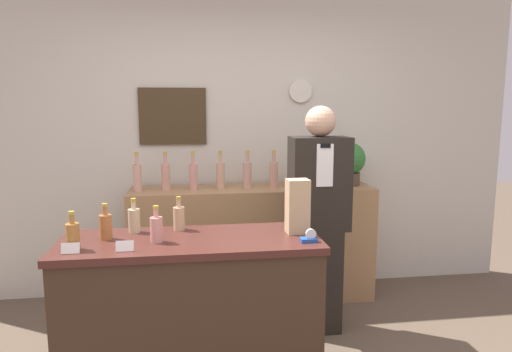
% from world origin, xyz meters
% --- Properties ---
extents(back_wall, '(5.20, 0.09, 2.70)m').
position_xyz_m(back_wall, '(-0.00, 2.00, 1.35)').
color(back_wall, beige).
rests_on(back_wall, ground_plane).
extents(back_shelf, '(2.05, 0.46, 0.98)m').
position_xyz_m(back_shelf, '(0.16, 1.71, 0.49)').
color(back_shelf, '#9E754C').
rests_on(back_shelf, ground_plane).
extents(display_counter, '(1.45, 0.57, 0.92)m').
position_xyz_m(display_counter, '(-0.36, 0.46, 0.46)').
color(display_counter, '#382619').
rests_on(display_counter, ground_plane).
extents(shopkeeper, '(0.42, 0.26, 1.66)m').
position_xyz_m(shopkeeper, '(0.56, 1.09, 0.83)').
color(shopkeeper, black).
rests_on(shopkeeper, ground_plane).
extents(potted_plant, '(0.28, 0.28, 0.37)m').
position_xyz_m(potted_plant, '(1.01, 1.74, 1.18)').
color(potted_plant, '#4C3D2D').
rests_on(potted_plant, back_shelf).
extents(paper_bag, '(0.13, 0.11, 0.32)m').
position_xyz_m(paper_bag, '(0.26, 0.49, 1.08)').
color(paper_bag, tan).
rests_on(paper_bag, display_counter).
extents(tape_dispenser, '(0.09, 0.06, 0.07)m').
position_xyz_m(tape_dispenser, '(0.28, 0.31, 0.95)').
color(tape_dispenser, '#1E4799').
rests_on(tape_dispenser, display_counter).
extents(price_card_left, '(0.09, 0.02, 0.06)m').
position_xyz_m(price_card_left, '(-0.96, 0.28, 0.95)').
color(price_card_left, white).
rests_on(price_card_left, display_counter).
extents(price_card_right, '(0.09, 0.02, 0.06)m').
position_xyz_m(price_card_right, '(-0.70, 0.28, 0.95)').
color(price_card_right, white).
rests_on(price_card_right, display_counter).
extents(counter_bottle_0, '(0.07, 0.07, 0.20)m').
position_xyz_m(counter_bottle_0, '(-0.96, 0.34, 1.00)').
color(counter_bottle_0, '#A36B31').
rests_on(counter_bottle_0, display_counter).
extents(counter_bottle_1, '(0.07, 0.07, 0.20)m').
position_xyz_m(counter_bottle_1, '(-0.83, 0.51, 1.00)').
color(counter_bottle_1, '#A46432').
rests_on(counter_bottle_1, display_counter).
extents(counter_bottle_2, '(0.07, 0.07, 0.20)m').
position_xyz_m(counter_bottle_2, '(-0.69, 0.64, 1.00)').
color(counter_bottle_2, '#C1B186').
rests_on(counter_bottle_2, display_counter).
extents(counter_bottle_3, '(0.07, 0.07, 0.20)m').
position_xyz_m(counter_bottle_3, '(-0.55, 0.42, 1.00)').
color(counter_bottle_3, tan).
rests_on(counter_bottle_3, display_counter).
extents(counter_bottle_4, '(0.07, 0.07, 0.20)m').
position_xyz_m(counter_bottle_4, '(-0.43, 0.65, 1.00)').
color(counter_bottle_4, tan).
rests_on(counter_bottle_4, display_counter).
extents(shelf_bottle_0, '(0.07, 0.07, 0.32)m').
position_xyz_m(shelf_bottle_0, '(-0.79, 1.70, 1.10)').
color(shelf_bottle_0, tan).
rests_on(shelf_bottle_0, back_shelf).
extents(shelf_bottle_1, '(0.07, 0.07, 0.32)m').
position_xyz_m(shelf_bottle_1, '(-0.56, 1.70, 1.10)').
color(shelf_bottle_1, tan).
rests_on(shelf_bottle_1, back_shelf).
extents(shelf_bottle_2, '(0.07, 0.07, 0.32)m').
position_xyz_m(shelf_bottle_2, '(-0.34, 1.69, 1.10)').
color(shelf_bottle_2, tan).
rests_on(shelf_bottle_2, back_shelf).
extents(shelf_bottle_3, '(0.07, 0.07, 0.32)m').
position_xyz_m(shelf_bottle_3, '(-0.11, 1.71, 1.10)').
color(shelf_bottle_3, tan).
rests_on(shelf_bottle_3, back_shelf).
extents(shelf_bottle_4, '(0.07, 0.07, 0.32)m').
position_xyz_m(shelf_bottle_4, '(0.11, 1.71, 1.10)').
color(shelf_bottle_4, tan).
rests_on(shelf_bottle_4, back_shelf).
extents(shelf_bottle_5, '(0.07, 0.07, 0.32)m').
position_xyz_m(shelf_bottle_5, '(0.34, 1.71, 1.10)').
color(shelf_bottle_5, tan).
rests_on(shelf_bottle_5, back_shelf).
extents(shelf_bottle_6, '(0.07, 0.07, 0.32)m').
position_xyz_m(shelf_bottle_6, '(0.56, 1.69, 1.10)').
color(shelf_bottle_6, tan).
rests_on(shelf_bottle_6, back_shelf).
extents(shelf_bottle_7, '(0.07, 0.07, 0.32)m').
position_xyz_m(shelf_bottle_7, '(0.79, 1.70, 1.10)').
color(shelf_bottle_7, tan).
rests_on(shelf_bottle_7, back_shelf).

